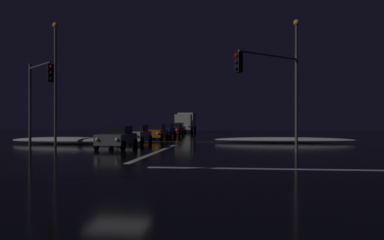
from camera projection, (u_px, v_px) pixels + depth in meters
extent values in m
cube|color=black|center=(119.00, 168.00, 17.32)|extent=(120.00, 120.00, 0.10)
cube|color=white|center=(157.00, 152.00, 25.34)|extent=(0.35, 13.80, 0.01)
cube|color=yellow|center=(183.00, 142.00, 36.86)|extent=(22.00, 0.15, 0.01)
cube|color=white|center=(318.00, 170.00, 16.38)|extent=(13.80, 0.40, 0.01)
ellipsoid|color=white|center=(68.00, 140.00, 33.57)|extent=(9.58, 1.50, 0.58)
ellipsoid|color=white|center=(284.00, 140.00, 35.23)|extent=(11.95, 1.50, 0.49)
cube|color=slate|center=(117.00, 139.00, 28.30)|extent=(1.80, 4.20, 0.70)
cube|color=black|center=(118.00, 130.00, 28.50)|extent=(1.60, 2.00, 0.55)
cylinder|color=black|center=(123.00, 145.00, 26.65)|extent=(0.22, 0.64, 0.64)
cylinder|color=black|center=(96.00, 145.00, 26.86)|extent=(0.22, 0.64, 0.64)
cylinder|color=black|center=(135.00, 143.00, 29.73)|extent=(0.22, 0.64, 0.64)
cylinder|color=black|center=(111.00, 143.00, 29.94)|extent=(0.22, 0.64, 0.64)
sphere|color=#F9EFC6|center=(117.00, 140.00, 26.12)|extent=(0.22, 0.22, 0.22)
sphere|color=#F9EFC6|center=(97.00, 140.00, 26.27)|extent=(0.22, 0.22, 0.22)
cube|color=silver|center=(136.00, 136.00, 34.04)|extent=(1.80, 4.20, 0.70)
cube|color=black|center=(136.00, 128.00, 34.24)|extent=(1.60, 2.00, 0.55)
cylinder|color=black|center=(142.00, 141.00, 32.40)|extent=(0.22, 0.64, 0.64)
cylinder|color=black|center=(120.00, 141.00, 32.60)|extent=(0.22, 0.64, 0.64)
cylinder|color=black|center=(150.00, 139.00, 35.48)|extent=(0.22, 0.64, 0.64)
cylinder|color=black|center=(130.00, 139.00, 35.68)|extent=(0.22, 0.64, 0.64)
sphere|color=#F9EFC6|center=(137.00, 136.00, 31.86)|extent=(0.22, 0.22, 0.22)
sphere|color=#F9EFC6|center=(121.00, 136.00, 32.01)|extent=(0.22, 0.22, 0.22)
cube|color=#C66014|center=(155.00, 133.00, 40.42)|extent=(1.80, 4.20, 0.70)
cube|color=black|center=(156.00, 127.00, 40.61)|extent=(1.60, 2.00, 0.55)
cylinder|color=black|center=(161.00, 137.00, 38.77)|extent=(0.22, 0.64, 0.64)
cylinder|color=black|center=(143.00, 137.00, 38.98)|extent=(0.22, 0.64, 0.64)
cylinder|color=black|center=(167.00, 136.00, 41.85)|extent=(0.22, 0.64, 0.64)
cylinder|color=black|center=(150.00, 136.00, 42.06)|extent=(0.22, 0.64, 0.64)
sphere|color=#F9EFC6|center=(158.00, 133.00, 38.23)|extent=(0.22, 0.22, 0.22)
sphere|color=#F9EFC6|center=(144.00, 133.00, 38.38)|extent=(0.22, 0.22, 0.22)
cube|color=navy|center=(165.00, 131.00, 46.31)|extent=(1.80, 4.20, 0.70)
cube|color=black|center=(165.00, 126.00, 46.50)|extent=(1.60, 2.00, 0.55)
cylinder|color=black|center=(170.00, 135.00, 44.66)|extent=(0.22, 0.64, 0.64)
cylinder|color=black|center=(154.00, 135.00, 44.87)|extent=(0.22, 0.64, 0.64)
cylinder|color=black|center=(175.00, 134.00, 47.74)|extent=(0.22, 0.64, 0.64)
cylinder|color=black|center=(160.00, 134.00, 47.95)|extent=(0.22, 0.64, 0.64)
sphere|color=#F9EFC6|center=(167.00, 131.00, 44.12)|extent=(0.22, 0.22, 0.22)
sphere|color=#F9EFC6|center=(155.00, 131.00, 44.27)|extent=(0.22, 0.22, 0.22)
cube|color=maroon|center=(174.00, 130.00, 52.64)|extent=(1.80, 4.20, 0.70)
cube|color=black|center=(174.00, 125.00, 52.84)|extent=(1.60, 2.00, 0.55)
cylinder|color=black|center=(179.00, 133.00, 50.99)|extent=(0.22, 0.64, 0.64)
cylinder|color=black|center=(165.00, 133.00, 51.20)|extent=(0.22, 0.64, 0.64)
cylinder|color=black|center=(183.00, 132.00, 54.07)|extent=(0.22, 0.64, 0.64)
cylinder|color=black|center=(169.00, 132.00, 54.28)|extent=(0.22, 0.64, 0.64)
sphere|color=#F9EFC6|center=(177.00, 130.00, 50.46)|extent=(0.22, 0.22, 0.22)
sphere|color=#F9EFC6|center=(166.00, 130.00, 50.61)|extent=(0.22, 0.22, 0.22)
cube|color=#B7B7BC|center=(177.00, 129.00, 58.12)|extent=(1.80, 4.20, 0.70)
cube|color=black|center=(178.00, 125.00, 58.32)|extent=(1.60, 2.00, 0.55)
cylinder|color=black|center=(182.00, 132.00, 56.48)|extent=(0.22, 0.64, 0.64)
cylinder|color=black|center=(169.00, 132.00, 56.69)|extent=(0.22, 0.64, 0.64)
cylinder|color=black|center=(185.00, 131.00, 59.56)|extent=(0.22, 0.64, 0.64)
cylinder|color=black|center=(173.00, 131.00, 59.77)|extent=(0.22, 0.64, 0.64)
sphere|color=#F9EFC6|center=(180.00, 129.00, 55.94)|extent=(0.22, 0.22, 0.22)
sphere|color=#F9EFC6|center=(170.00, 129.00, 56.09)|extent=(0.22, 0.22, 0.22)
cube|color=beige|center=(183.00, 122.00, 62.35)|extent=(2.40, 2.20, 2.30)
cube|color=silver|center=(187.00, 121.00, 66.82)|extent=(2.40, 5.00, 2.60)
cylinder|color=black|center=(192.00, 130.00, 62.81)|extent=(0.28, 0.96, 0.96)
cylinder|color=black|center=(176.00, 129.00, 63.09)|extent=(0.28, 0.96, 0.96)
cylinder|color=black|center=(195.00, 129.00, 67.48)|extent=(0.28, 0.96, 0.96)
cylinder|color=black|center=(181.00, 129.00, 67.76)|extent=(0.28, 0.96, 0.96)
sphere|color=#F9EFC6|center=(188.00, 126.00, 61.11)|extent=(0.26, 0.26, 0.26)
sphere|color=#F9EFC6|center=(177.00, 126.00, 61.31)|extent=(0.26, 0.26, 0.26)
cylinder|color=#4C4C51|center=(296.00, 103.00, 24.76)|extent=(0.18, 0.18, 5.94)
cylinder|color=#4C4C51|center=(269.00, 55.00, 23.24)|extent=(3.54, 3.54, 0.12)
cube|color=black|center=(239.00, 62.00, 21.72)|extent=(0.46, 0.46, 1.05)
sphere|color=red|center=(236.00, 56.00, 21.62)|extent=(0.22, 0.22, 0.22)
sphere|color=black|center=(236.00, 62.00, 21.62)|extent=(0.22, 0.22, 0.22)
sphere|color=black|center=(236.00, 69.00, 21.62)|extent=(0.22, 0.22, 0.22)
cylinder|color=#4C4C51|center=(30.00, 107.00, 26.71)|extent=(0.18, 0.18, 5.62)
cylinder|color=#4C4C51|center=(40.00, 66.00, 25.24)|extent=(2.74, 2.74, 0.12)
cube|color=black|center=(50.00, 73.00, 23.77)|extent=(0.46, 0.46, 1.05)
sphere|color=red|center=(51.00, 67.00, 23.64)|extent=(0.22, 0.22, 0.22)
sphere|color=black|center=(51.00, 73.00, 23.64)|extent=(0.22, 0.22, 0.22)
sphere|color=black|center=(51.00, 79.00, 23.64)|extent=(0.22, 0.22, 0.22)
cylinder|color=#424247|center=(296.00, 86.00, 29.84)|extent=(0.20, 0.20, 8.86)
sphere|color=#F9AD47|center=(296.00, 23.00, 29.84)|extent=(0.44, 0.44, 0.44)
cylinder|color=#424247|center=(55.00, 86.00, 31.95)|extent=(0.20, 0.20, 9.15)
sphere|color=#F9AD47|center=(55.00, 25.00, 31.95)|extent=(0.44, 0.44, 0.44)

